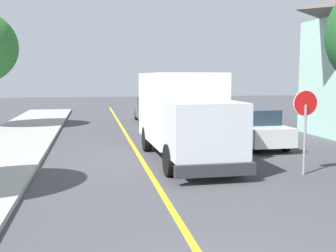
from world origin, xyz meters
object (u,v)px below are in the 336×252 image
(parked_car_near, at_px, (174,120))
(parked_van_across, at_px, (254,129))
(parked_car_mid, at_px, (150,110))
(stop_sign, at_px, (305,116))
(box_truck, at_px, (183,112))

(parked_car_near, bearing_deg, parked_van_across, -56.29)
(parked_car_mid, height_order, stop_sign, stop_sign)
(parked_van_across, distance_m, stop_sign, 5.36)
(parked_car_near, height_order, stop_sign, stop_sign)
(parked_car_near, relative_size, parked_van_across, 1.00)
(box_truck, xyz_separation_m, parked_car_near, (0.90, 6.28, -0.97))
(box_truck, height_order, parked_car_mid, box_truck)
(parked_car_near, relative_size, parked_car_mid, 1.01)
(parked_car_near, bearing_deg, parked_car_mid, 92.36)
(parked_van_across, bearing_deg, box_truck, -149.49)
(box_truck, bearing_deg, parked_car_near, 81.87)
(parked_car_near, bearing_deg, stop_sign, -76.12)
(parked_car_mid, height_order, parked_van_across, same)
(parked_car_mid, bearing_deg, stop_sign, -81.02)
(parked_car_mid, xyz_separation_m, parked_van_across, (3.05, -11.26, 0.00))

